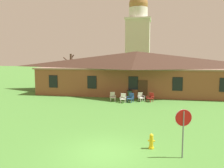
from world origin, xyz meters
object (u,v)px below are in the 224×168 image
Objects in this scene: lawn_chair_left_end at (131,97)px; fire_hydrant at (151,141)px; lawn_chair_middle at (141,97)px; lawn_chair_right_end at (151,97)px; lawn_chair_by_porch at (113,96)px; stop_sign at (183,124)px; lawn_chair_near_door at (123,98)px; trash_bin at (130,94)px.

fire_hydrant is at bearing -79.10° from lawn_chair_left_end.
lawn_chair_middle is at bearing 34.18° from lawn_chair_left_end.
lawn_chair_by_porch is at bearing -175.25° from lawn_chair_right_end.
stop_sign reaches higher than lawn_chair_right_end.
lawn_chair_middle is 1.00× the size of lawn_chair_right_end.
lawn_chair_left_end is 1.21m from lawn_chair_middle.
stop_sign is 2.42× the size of lawn_chair_left_end.
lawn_chair_near_door is (1.24, -0.73, 0.00)m from lawn_chair_by_porch.
lawn_chair_middle is (-2.76, 13.59, -1.15)m from stop_sign.
lawn_chair_left_end is 2.14m from lawn_chair_right_end.
stop_sign is 13.49m from lawn_chair_left_end.
trash_bin is at bearing 150.10° from lawn_chair_right_end.
lawn_chair_right_end is 0.98× the size of trash_bin.
fire_hydrant is (-1.44, 0.85, -1.27)m from stop_sign.
lawn_chair_by_porch reaches higher than fire_hydrant.
lawn_chair_by_porch is 1.44m from lawn_chair_near_door.
lawn_chair_near_door is 0.84m from lawn_chair_left_end.
fire_hydrant is at bearing -70.83° from lawn_chair_by_porch.
lawn_chair_near_door is at bearing -148.95° from lawn_chair_middle.
stop_sign is 2.10m from fire_hydrant.
lawn_chair_by_porch is 1.00× the size of lawn_chair_near_door.
lawn_chair_right_end reaches higher than fire_hydrant.
trash_bin is (-0.33, 2.05, -0.00)m from lawn_chair_left_end.
lawn_chair_by_porch is 1.00× the size of lawn_chair_left_end.
lawn_chair_near_door is at bearing 109.81° from stop_sign.
trash_bin reaches higher than lawn_chair_left_end.
lawn_chair_left_end is 12.28m from fire_hydrant.
lawn_chair_by_porch is 2.02m from lawn_chair_left_end.
lawn_chair_near_door is 1.00× the size of lawn_chair_middle.
fire_hydrant is (4.32, -12.41, -0.12)m from lawn_chair_by_porch.
lawn_chair_middle is 1.91m from trash_bin.
lawn_chair_near_door is 1.00× the size of lawn_chair_left_end.
lawn_chair_middle is (1.75, 1.05, 0.00)m from lawn_chair_near_door.
trash_bin reaches higher than lawn_chair_right_end.
lawn_chair_left_end is (1.99, -0.35, 0.00)m from lawn_chair_by_porch.
stop_sign reaches higher than lawn_chair_by_porch.
lawn_chair_by_porch is at bearing 169.91° from lawn_chair_left_end.
lawn_chair_by_porch is 13.14m from fire_hydrant.
lawn_chair_by_porch is 0.98× the size of trash_bin.
lawn_chair_near_door reaches higher than fire_hydrant.
stop_sign is 13.75m from lawn_chair_right_end.
lawn_chair_left_end is 0.98× the size of trash_bin.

